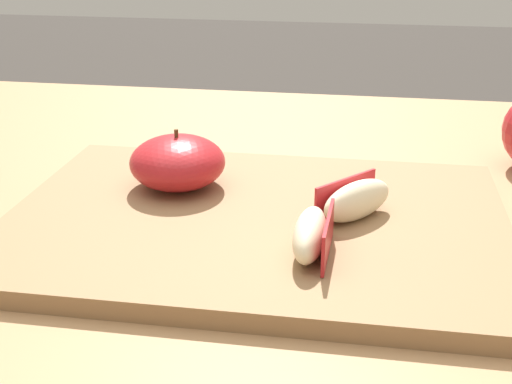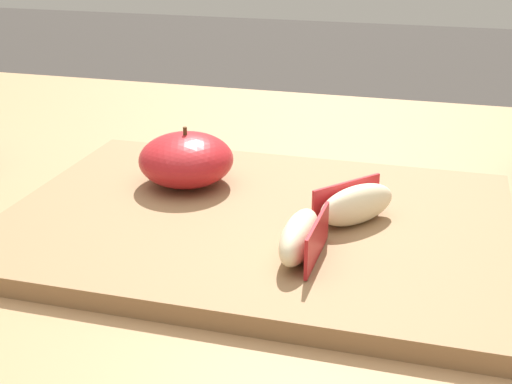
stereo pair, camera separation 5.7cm
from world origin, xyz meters
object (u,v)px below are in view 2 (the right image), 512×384
(apple_half_skin_up, at_px, (186,159))
(cutting_board, at_px, (256,223))
(apple_wedge_right, at_px, (301,237))
(apple_wedge_near_knife, at_px, (356,204))

(apple_half_skin_up, bearing_deg, cutting_board, -31.66)
(cutting_board, relative_size, apple_wedge_right, 5.59)
(apple_half_skin_up, height_order, apple_wedge_right, apple_half_skin_up)
(apple_wedge_near_knife, bearing_deg, cutting_board, -175.72)
(apple_half_skin_up, relative_size, apple_wedge_near_knife, 1.21)
(cutting_board, height_order, apple_wedge_right, apple_wedge_right)
(apple_wedge_right, bearing_deg, cutting_board, 128.78)
(apple_wedge_near_knife, relative_size, apple_wedge_right, 0.97)
(apple_wedge_near_knife, height_order, apple_wedge_right, same)
(cutting_board, height_order, apple_wedge_near_knife, apple_wedge_near_knife)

